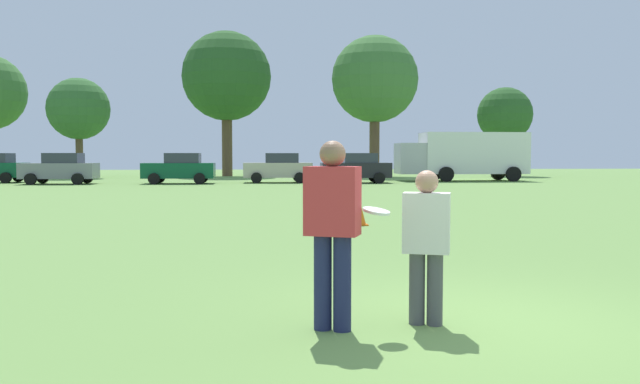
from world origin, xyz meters
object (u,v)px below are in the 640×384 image
Objects in this scene: player_defender at (426,239)px; frisbee at (376,211)px; player_thrower at (333,224)px; parked_car_mid_right at (279,168)px; traffic_cone at (361,216)px; parked_car_near_right at (357,168)px; box_truck at (464,154)px; parked_car_center at (180,168)px; parked_car_mid_left at (60,168)px.

player_defender is 5.54× the size of frisbee.
player_thrower is 0.43× the size of parked_car_mid_right.
parked_car_near_right reaches higher than traffic_cone.
parked_car_mid_right is 0.50× the size of box_truck.
parked_car_mid_right is (5.91, 0.88, 0.00)m from parked_car_center.
frisbee is 32.88m from parked_car_near_right.
frisbee is 37.13m from box_truck.
parked_car_center is 1.00× the size of parked_car_near_right.
parked_car_mid_left reaches higher than player_defender.
player_defender is at bearing 6.69° from player_thrower.
player_defender is at bearing -68.20° from parked_car_mid_left.
parked_car_mid_left and parked_car_near_right have the same top height.
frisbee is at bearing -109.73° from box_truck.
parked_car_near_right is 0.50× the size of box_truck.
player_defender is (0.94, 0.11, -0.17)m from player_thrower.
parked_car_near_right is at bearing 80.57° from player_thrower.
traffic_cone is 0.11× the size of parked_car_mid_left.
parked_car_near_right is at bearing -0.38° from parked_car_center.
traffic_cone is at bearing 81.49° from frisbee.
player_thrower is 33.53m from parked_car_mid_right.
traffic_cone is at bearing -73.46° from parked_car_center.
box_truck is at bearing 7.46° from parked_car_center.
player_defender is at bearing -79.28° from parked_car_center.
frisbee is at bearing 9.56° from player_thrower.
player_thrower is 1.19× the size of player_defender.
player_thrower reaches higher than frisbee.
parked_car_mid_right is at bearing 89.56° from frisbee.
parked_car_mid_right is (0.69, 33.52, -0.10)m from player_thrower.
box_truck is (12.28, 1.50, 0.83)m from parked_car_mid_right.
parked_car_mid_right reaches higher than frisbee.
parked_car_center is at bearing 106.54° from traffic_cone.
parked_car_mid_left is at bearing 111.80° from player_defender.
traffic_cone is at bearing -59.59° from parked_car_mid_left.
parked_car_near_right reaches higher than player_defender.
parked_car_mid_right is (-0.25, 33.41, 0.07)m from player_defender.
player_thrower is 33.02m from parked_car_near_right.
parked_car_mid_right and parked_car_near_right have the same top height.
parked_car_center is 18.36m from box_truck.
frisbee is 0.07× the size of parked_car_mid_right.
parked_car_mid_left is 1.00× the size of parked_car_near_right.
parked_car_mid_left is at bearing 179.13° from parked_car_center.
player_defender is at bearing -95.36° from traffic_cone.
parked_car_mid_right is (12.80, 0.77, 0.00)m from parked_car_mid_left.
player_thrower is 0.97m from player_defender.
parked_car_center is at bearing 99.07° from player_thrower.
parked_car_center is at bearing 100.72° from player_defender.
parked_car_mid_left is at bearing 110.29° from player_thrower.
frisbee is at bearing -98.70° from parked_car_near_right.
frisbee is 33.45m from parked_car_mid_right.
traffic_cone is 28.29m from box_truck.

